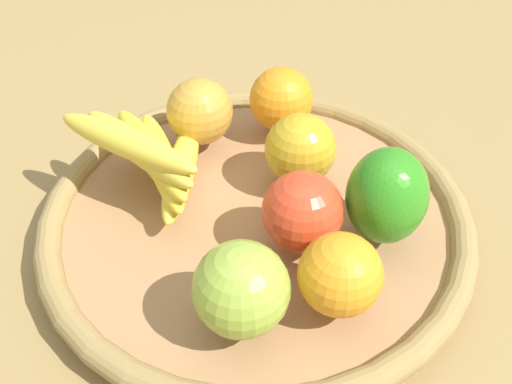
% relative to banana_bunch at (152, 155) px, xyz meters
% --- Properties ---
extents(ground_plane, '(2.40, 2.40, 0.00)m').
position_rel_banana_bunch_xyz_m(ground_plane, '(-0.09, 0.06, -0.08)').
color(ground_plane, olive).
rests_on(ground_plane, ground).
extents(basket, '(0.44, 0.44, 0.04)m').
position_rel_banana_bunch_xyz_m(basket, '(-0.09, 0.06, -0.06)').
color(basket, '#A4754C').
rests_on(basket, ground_plane).
extents(banana_bunch, '(0.16, 0.17, 0.08)m').
position_rel_banana_bunch_xyz_m(banana_bunch, '(0.00, 0.00, 0.00)').
color(banana_bunch, yellow).
rests_on(banana_bunch, basket).
extents(apple_3, '(0.10, 0.10, 0.07)m').
position_rel_banana_bunch_xyz_m(apple_3, '(-0.15, 0.03, -0.00)').
color(apple_3, gold).
rests_on(apple_3, basket).
extents(apple_0, '(0.09, 0.09, 0.07)m').
position_rel_banana_bunch_xyz_m(apple_0, '(-0.06, -0.06, -0.00)').
color(apple_0, gold).
rests_on(apple_0, basket).
extents(bell_pepper, '(0.10, 0.11, 0.09)m').
position_rel_banana_bunch_xyz_m(bell_pepper, '(-0.19, 0.12, 0.01)').
color(bell_pepper, '#2E851C').
rests_on(bell_pepper, basket).
extents(apple_2, '(0.09, 0.09, 0.07)m').
position_rel_banana_bunch_xyz_m(apple_2, '(-0.12, 0.11, -0.00)').
color(apple_2, red).
rests_on(apple_2, basket).
extents(apple_1, '(0.10, 0.10, 0.08)m').
position_rel_banana_bunch_xyz_m(apple_1, '(-0.04, 0.19, -0.00)').
color(apple_1, '#92AF3C').
rests_on(apple_1, basket).
extents(orange_0, '(0.08, 0.08, 0.07)m').
position_rel_banana_bunch_xyz_m(orange_0, '(-0.15, -0.06, -0.00)').
color(orange_0, orange).
rests_on(orange_0, basket).
extents(orange_1, '(0.09, 0.09, 0.07)m').
position_rel_banana_bunch_xyz_m(orange_1, '(-0.12, 0.19, -0.00)').
color(orange_1, orange).
rests_on(orange_1, basket).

